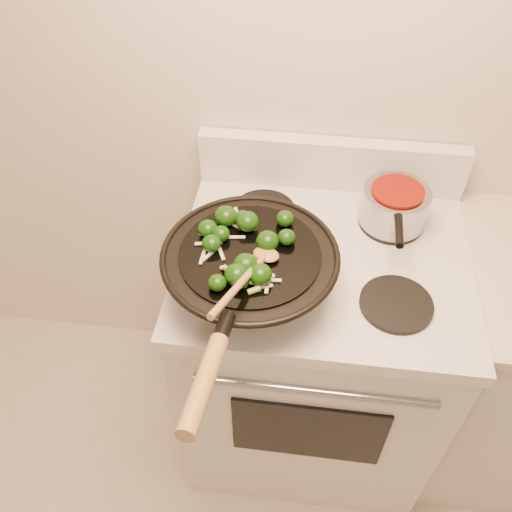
# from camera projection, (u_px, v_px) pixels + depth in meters

# --- Properties ---
(stove) EXTENTS (0.78, 0.67, 1.08)m
(stove) POSITION_uv_depth(u_px,v_px,m) (312.00, 349.00, 1.77)
(stove) COLOR silver
(stove) RESTS_ON ground
(wok) EXTENTS (0.42, 0.70, 0.20)m
(wok) POSITION_uv_depth(u_px,v_px,m) (250.00, 271.00, 1.30)
(wok) COLOR black
(wok) RESTS_ON stove
(stirfry) EXTENTS (0.24, 0.29, 0.05)m
(stirfry) POSITION_uv_depth(u_px,v_px,m) (243.00, 245.00, 1.25)
(stirfry) COLOR #113508
(stirfry) RESTS_ON wok
(wooden_spoon) EXTENTS (0.13, 0.28, 0.08)m
(wooden_spoon) POSITION_uv_depth(u_px,v_px,m) (252.00, 271.00, 1.18)
(wooden_spoon) COLOR #9E723E
(wooden_spoon) RESTS_ON wok
(saucepan) EXTENTS (0.18, 0.30, 0.11)m
(saucepan) POSITION_uv_depth(u_px,v_px,m) (395.00, 206.00, 1.48)
(saucepan) COLOR #93959B
(saucepan) RESTS_ON stove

